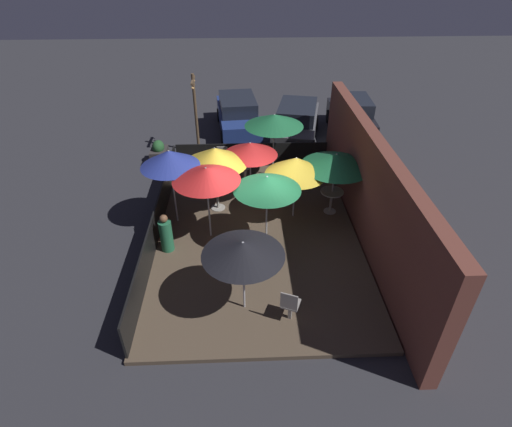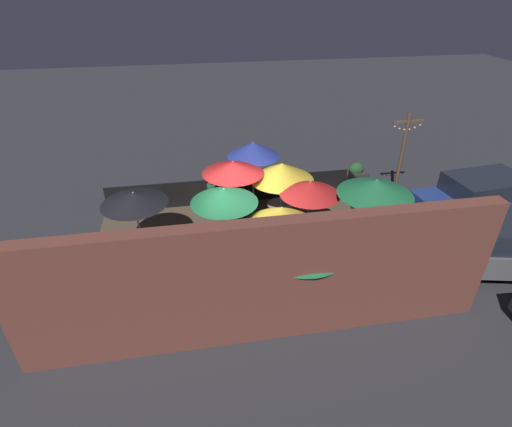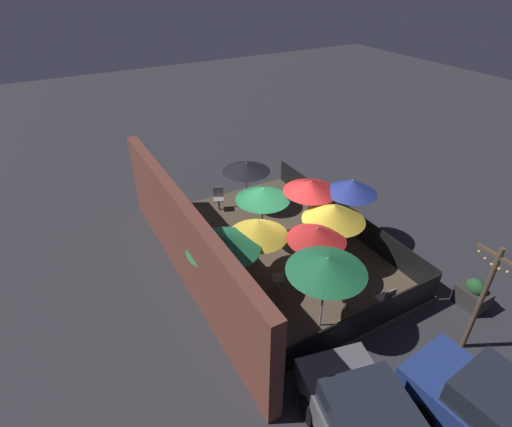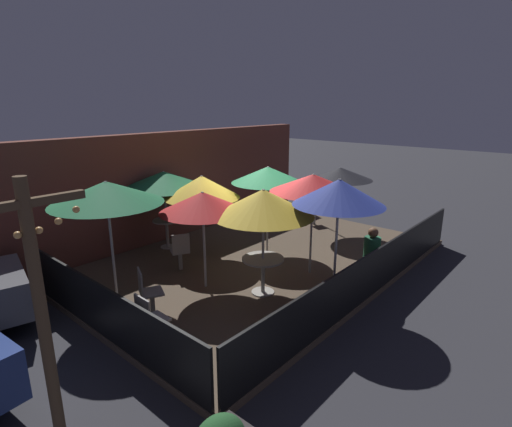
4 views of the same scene
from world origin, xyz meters
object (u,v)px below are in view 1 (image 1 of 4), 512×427
(patio_umbrella_8, at_px, (296,166))
(light_post, at_px, (196,110))
(patio_umbrella_1, at_px, (336,160))
(patio_chair_1, at_px, (222,158))
(patio_chair_0, at_px, (246,165))
(patio_umbrella_2, at_px, (250,149))
(parked_car_1, at_px, (297,122))
(patio_chair_2, at_px, (282,187))
(patio_umbrella_4, at_px, (206,174))
(patio_umbrella_0, at_px, (215,156))
(patio_umbrella_7, at_px, (267,183))
(patio_chair_3, at_px, (290,304))
(dining_table_1, at_px, (332,196))
(patio_umbrella_3, at_px, (274,120))
(dining_table_0, at_px, (217,192))
(patio_umbrella_5, at_px, (169,159))
(planter_box, at_px, (159,153))
(parked_car_0, at_px, (238,114))
(patron_0, at_px, (166,234))
(patio_umbrella_6, at_px, (243,249))
(parked_car_2, at_px, (351,115))

(patio_umbrella_8, relative_size, light_post, 0.63)
(patio_umbrella_1, xyz_separation_m, patio_chair_1, (-3.01, -3.58, -1.35))
(patio_chair_0, distance_m, patio_chair_1, 1.04)
(patio_umbrella_2, relative_size, parked_car_1, 0.44)
(patio_chair_2, bearing_deg, patio_chair_0, 151.70)
(patio_umbrella_4, relative_size, light_post, 0.70)
(patio_umbrella_0, relative_size, patio_umbrella_7, 0.97)
(patio_chair_1, bearing_deg, patio_umbrella_4, -1.62)
(patio_umbrella_2, relative_size, patio_chair_3, 2.20)
(patio_umbrella_4, relative_size, dining_table_1, 2.96)
(patio_chair_1, bearing_deg, patio_chair_0, 59.48)
(patio_umbrella_3, relative_size, patio_umbrella_7, 1.07)
(patio_umbrella_8, distance_m, patio_chair_3, 4.49)
(dining_table_0, distance_m, dining_table_1, 3.69)
(dining_table_1, bearing_deg, patio_chair_0, -132.21)
(patio_umbrella_5, height_order, patio_chair_0, patio_umbrella_5)
(planter_box, xyz_separation_m, parked_car_0, (-3.11, 3.18, 0.43))
(patio_umbrella_2, relative_size, patron_0, 1.74)
(light_post, bearing_deg, dining_table_1, 43.64)
(patio_umbrella_2, distance_m, patio_chair_1, 2.66)
(patio_chair_3, distance_m, planter_box, 9.48)
(patio_umbrella_7, bearing_deg, patio_chair_1, -163.14)
(patio_umbrella_5, height_order, patio_umbrella_7, patio_umbrella_5)
(patio_umbrella_7, xyz_separation_m, parked_car_1, (-7.58, 1.82, -1.30))
(patio_umbrella_6, bearing_deg, patio_umbrella_0, -169.71)
(patio_umbrella_6, height_order, parked_car_1, patio_umbrella_6)
(patio_umbrella_8, xyz_separation_m, parked_car_1, (-6.21, 0.87, -1.08))
(patio_umbrella_0, xyz_separation_m, patio_chair_1, (-2.65, 0.09, -1.40))
(patio_umbrella_3, height_order, parked_car_1, patio_umbrella_3)
(dining_table_0, bearing_deg, light_post, -167.75)
(patron_0, bearing_deg, patio_umbrella_8, 66.36)
(patio_umbrella_4, distance_m, parked_car_0, 8.37)
(patio_umbrella_4, relative_size, dining_table_0, 2.69)
(dining_table_1, bearing_deg, parked_car_1, -176.47)
(patio_umbrella_6, height_order, parked_car_2, patio_umbrella_6)
(patio_umbrella_1, bearing_deg, dining_table_1, 90.00)
(patio_chair_3, relative_size, light_post, 0.29)
(dining_table_0, height_order, parked_car_1, parked_car_1)
(patio_umbrella_6, bearing_deg, patio_umbrella_5, -150.98)
(patio_umbrella_6, xyz_separation_m, dining_table_0, (-4.38, -0.79, -1.22))
(parked_car_1, bearing_deg, patio_umbrella_8, 4.65)
(patio_chair_3, bearing_deg, planter_box, 49.46)
(light_post, bearing_deg, patio_umbrella_7, 20.85)
(patio_umbrella_5, bearing_deg, patio_umbrella_2, 118.21)
(patio_chair_1, bearing_deg, parked_car_1, 134.88)
(patio_umbrella_8, height_order, patio_chair_0, patio_umbrella_8)
(patio_umbrella_7, height_order, parked_car_1, patio_umbrella_7)
(parked_car_2, bearing_deg, patio_chair_0, -45.63)
(patio_umbrella_3, height_order, patio_umbrella_6, patio_umbrella_3)
(patio_chair_0, bearing_deg, patio_umbrella_8, 53.63)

